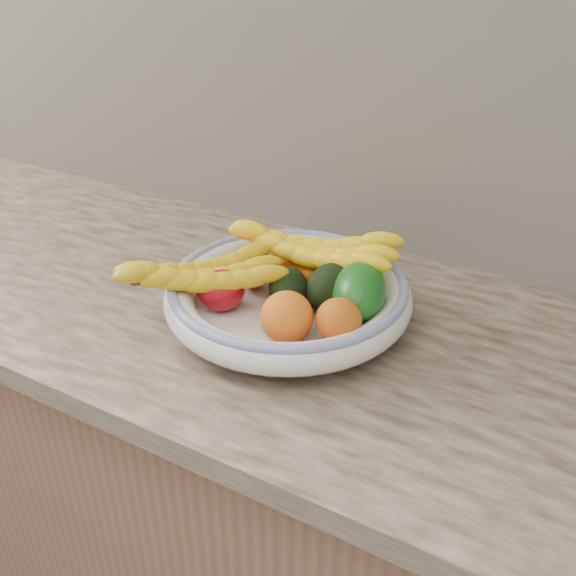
# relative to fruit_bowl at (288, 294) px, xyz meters

# --- Properties ---
(kitchen_counter) EXTENTS (2.44, 0.66, 1.40)m
(kitchen_counter) POSITION_rel_fruit_bowl_xyz_m (0.00, 0.03, -0.48)
(kitchen_counter) COLOR brown
(kitchen_counter) RESTS_ON ground
(fruit_bowl) EXTENTS (0.39, 0.39, 0.08)m
(fruit_bowl) POSITION_rel_fruit_bowl_xyz_m (0.00, 0.00, 0.00)
(fruit_bowl) COLOR silver
(fruit_bowl) RESTS_ON kitchen_counter
(clementine_back_left) EXTENTS (0.07, 0.07, 0.05)m
(clementine_back_left) POSITION_rel_fruit_bowl_xyz_m (-0.03, 0.09, 0.01)
(clementine_back_left) COLOR #F45805
(clementine_back_left) RESTS_ON fruit_bowl
(clementine_back_right) EXTENTS (0.06, 0.06, 0.04)m
(clementine_back_right) POSITION_rel_fruit_bowl_xyz_m (0.04, 0.10, 0.01)
(clementine_back_right) COLOR #FF6D05
(clementine_back_right) RESTS_ON fruit_bowl
(clementine_back_mid) EXTENTS (0.06, 0.06, 0.05)m
(clementine_back_mid) POSITION_rel_fruit_bowl_xyz_m (-0.01, 0.08, 0.01)
(clementine_back_mid) COLOR #DE5304
(clementine_back_mid) RESTS_ON fruit_bowl
(clementine_extra) EXTENTS (0.05, 0.05, 0.05)m
(clementine_extra) POSITION_rel_fruit_bowl_xyz_m (0.01, 0.07, 0.01)
(clementine_extra) COLOR #F26005
(clementine_extra) RESTS_ON fruit_bowl
(tomato_left) EXTENTS (0.07, 0.07, 0.06)m
(tomato_left) POSITION_rel_fruit_bowl_xyz_m (-0.08, 0.03, 0.01)
(tomato_left) COLOR #BE000C
(tomato_left) RESTS_ON fruit_bowl
(tomato_near_left) EXTENTS (0.10, 0.10, 0.07)m
(tomato_near_left) POSITION_rel_fruit_bowl_xyz_m (-0.09, -0.06, 0.01)
(tomato_near_left) COLOR #A10A14
(tomato_near_left) RESTS_ON fruit_bowl
(avocado_center) EXTENTS (0.10, 0.11, 0.06)m
(avocado_center) POSITION_rel_fruit_bowl_xyz_m (0.00, -0.01, 0.02)
(avocado_center) COLOR black
(avocado_center) RESTS_ON fruit_bowl
(avocado_right) EXTENTS (0.09, 0.12, 0.08)m
(avocado_right) POSITION_rel_fruit_bowl_xyz_m (0.06, 0.03, 0.02)
(avocado_right) COLOR black
(avocado_right) RESTS_ON fruit_bowl
(green_mango) EXTENTS (0.14, 0.15, 0.11)m
(green_mango) POSITION_rel_fruit_bowl_xyz_m (0.11, 0.02, 0.03)
(green_mango) COLOR #0E4E11
(green_mango) RESTS_ON fruit_bowl
(peach_front) EXTENTS (0.09, 0.09, 0.08)m
(peach_front) POSITION_rel_fruit_bowl_xyz_m (0.04, -0.08, 0.02)
(peach_front) COLOR orange
(peach_front) RESTS_ON fruit_bowl
(peach_right) EXTENTS (0.07, 0.07, 0.07)m
(peach_right) POSITION_rel_fruit_bowl_xyz_m (0.11, -0.06, 0.02)
(peach_right) COLOR orange
(peach_right) RESTS_ON fruit_bowl
(banana_bunch_back) EXTENTS (0.32, 0.16, 0.09)m
(banana_bunch_back) POSITION_rel_fruit_bowl_xyz_m (0.00, 0.07, 0.04)
(banana_bunch_back) COLOR yellow
(banana_bunch_back) RESTS_ON fruit_bowl
(banana_bunch_front) EXTENTS (0.26, 0.28, 0.08)m
(banana_bunch_front) POSITION_rel_fruit_bowl_xyz_m (-0.11, -0.07, 0.03)
(banana_bunch_front) COLOR yellow
(banana_bunch_front) RESTS_ON fruit_bowl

